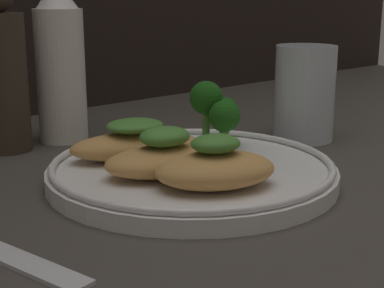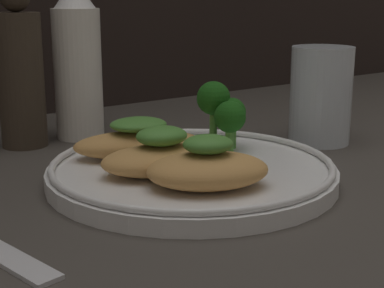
# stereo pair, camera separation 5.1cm
# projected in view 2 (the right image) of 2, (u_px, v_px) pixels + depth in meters

# --- Properties ---
(ground_plane) EXTENTS (1.80, 1.80, 0.01)m
(ground_plane) POSITION_uv_depth(u_px,v_px,m) (192.00, 187.00, 0.52)
(ground_plane) COLOR #3D3833
(plate) EXTENTS (0.25, 0.25, 0.02)m
(plate) POSITION_uv_depth(u_px,v_px,m) (192.00, 171.00, 0.52)
(plate) COLOR white
(plate) RESTS_ON ground_plane
(grilled_meat_front) EXTENTS (0.11, 0.10, 0.04)m
(grilled_meat_front) POSITION_uv_depth(u_px,v_px,m) (208.00, 168.00, 0.45)
(grilled_meat_front) COLOR tan
(grilled_meat_front) RESTS_ON plate
(grilled_meat_middle) EXTENTS (0.12, 0.09, 0.04)m
(grilled_meat_middle) POSITION_uv_depth(u_px,v_px,m) (162.00, 157.00, 0.49)
(grilled_meat_middle) COLOR tan
(grilled_meat_middle) RESTS_ON plate
(grilled_meat_back) EXTENTS (0.13, 0.09, 0.04)m
(grilled_meat_back) POSITION_uv_depth(u_px,v_px,m) (139.00, 141.00, 0.54)
(grilled_meat_back) COLOR tan
(grilled_meat_back) RESTS_ON plate
(broccoli_bunch) EXTENTS (0.04, 0.06, 0.06)m
(broccoli_bunch) POSITION_uv_depth(u_px,v_px,m) (223.00, 110.00, 0.56)
(broccoli_bunch) COLOR #4C8E38
(broccoli_bunch) RESTS_ON plate
(sauce_bottle) EXTENTS (0.05, 0.05, 0.18)m
(sauce_bottle) POSITION_uv_depth(u_px,v_px,m) (78.00, 64.00, 0.66)
(sauce_bottle) COLOR white
(sauce_bottle) RESTS_ON ground_plane
(pepper_grinder) EXTENTS (0.05, 0.05, 0.17)m
(pepper_grinder) POSITION_uv_depth(u_px,v_px,m) (20.00, 74.00, 0.62)
(pepper_grinder) COLOR #382D23
(pepper_grinder) RESTS_ON ground_plane
(drinking_glass) EXTENTS (0.07, 0.07, 0.11)m
(drinking_glass) POSITION_uv_depth(u_px,v_px,m) (321.00, 95.00, 0.64)
(drinking_glass) COLOR silver
(drinking_glass) RESTS_ON ground_plane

